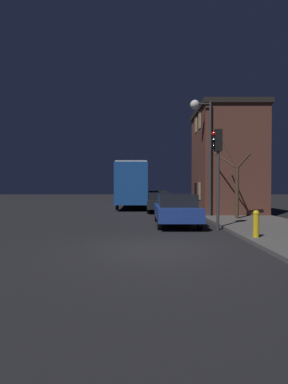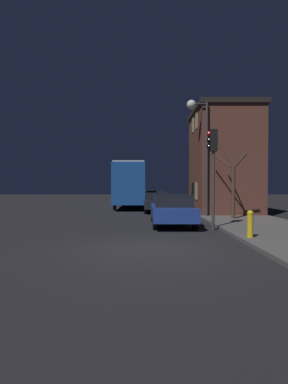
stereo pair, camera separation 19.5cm
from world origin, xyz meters
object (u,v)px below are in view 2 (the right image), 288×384
Objects in this scene: car_near_lane at (173,209)px; fire_hydrant at (252,223)px; car_mid_lane at (158,202)px; bare_tree at (234,185)px; bus at (132,182)px; streetlamp at (200,129)px; car_far_lane at (156,198)px; traffic_light at (214,158)px.

fire_hydrant is (2.23, -4.07, -0.17)m from car_near_lane.
fire_hydrant is (2.60, -11.44, -0.13)m from car_mid_lane.
bare_tree is 0.44× the size of bus.
car_far_lane is at bearing 100.34° from streetlamp.
car_near_lane is at bearing -119.17° from streetlamp.
fire_hydrant is (0.40, -7.35, -4.54)m from streetlamp.
traffic_light is 9.42m from car_mid_lane.
traffic_light is (-0.29, -4.86, -2.14)m from streetlamp.
car_near_lane is at bearing -150.60° from bare_tree.
traffic_light reaches higher than car_mid_lane.
bus is at bearing 119.95° from bare_tree.
streetlamp reaches higher than car_near_lane.
traffic_light reaches higher than bus.
car_near_lane is 7.37m from car_mid_lane.
streetlamp is 1.53× the size of car_far_lane.
bare_tree is 0.91× the size of car_near_lane.
car_mid_lane is at bearing -91.10° from car_far_lane.
car_near_lane is 1.08× the size of car_far_lane.
car_mid_lane is 1.06× the size of car_far_lane.
streetlamp is at bearing 138.85° from bare_tree.
fire_hydrant is (2.46, -18.67, -0.14)m from car_far_lane.
streetlamp is 7.36× the size of fire_hydrant.
car_far_lane is at bearing 105.97° from bare_tree.
bus reaches higher than car_mid_lane.
bus is 5.30m from car_mid_lane.
streetlamp is 1.42× the size of car_near_lane.
car_near_lane is at bearing -87.10° from car_mid_lane.
car_far_lane is 18.83m from fire_hydrant.
streetlamp is at bearing 60.83° from car_near_lane.
traffic_light is at bearing 105.32° from fire_hydrant.
car_near_lane is (-1.54, 1.58, -2.23)m from traffic_light.
streetlamp reaches higher than fire_hydrant.
car_near_lane is 4.65m from fire_hydrant.
streetlamp is 5.76m from car_near_lane.
car_far_lane reaches higher than fire_hydrant.
car_mid_lane is 7.23m from car_far_lane.
bus is at bearing 106.29° from traffic_light.
streetlamp is 0.69× the size of bus.
car_mid_lane is at bearing -66.18° from bus.
traffic_light reaches higher than car_near_lane.
bus is (-3.97, 13.60, -0.81)m from traffic_light.
streetlamp is at bearing -79.66° from car_far_lane.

